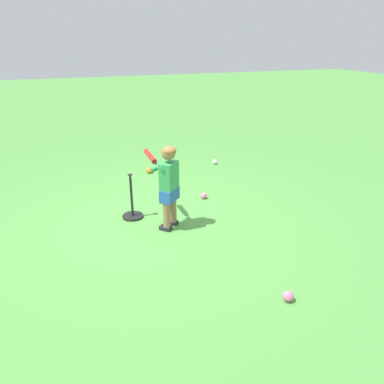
{
  "coord_description": "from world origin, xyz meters",
  "views": [
    {
      "loc": [
        4.26,
        -1.07,
        2.28
      ],
      "look_at": [
        0.17,
        0.46,
        0.45
      ],
      "focal_mm": 34.85,
      "sensor_mm": 36.0,
      "label": 1
    }
  ],
  "objects_px": {
    "play_ball_behind_batter": "(204,196)",
    "play_ball_center_lawn": "(288,296)",
    "play_ball_by_bucket": "(149,170)",
    "batting_tee": "(132,210)",
    "child_batter": "(168,180)",
    "play_ball_near_batter": "(215,162)"
  },
  "relations": [
    {
      "from": "play_ball_behind_batter",
      "to": "play_ball_center_lawn",
      "type": "distance_m",
      "value": 2.48
    },
    {
      "from": "play_ball_near_batter",
      "to": "batting_tee",
      "type": "distance_m",
      "value": 2.61
    },
    {
      "from": "play_ball_behind_batter",
      "to": "play_ball_near_batter",
      "type": "relative_size",
      "value": 1.02
    },
    {
      "from": "batting_tee",
      "to": "play_ball_center_lawn",
      "type": "bearing_deg",
      "value": 23.67
    },
    {
      "from": "play_ball_near_batter",
      "to": "play_ball_behind_batter",
      "type": "bearing_deg",
      "value": -29.62
    },
    {
      "from": "child_batter",
      "to": "batting_tee",
      "type": "relative_size",
      "value": 1.74
    },
    {
      "from": "play_ball_near_batter",
      "to": "play_ball_by_bucket",
      "type": "relative_size",
      "value": 0.91
    },
    {
      "from": "batting_tee",
      "to": "play_ball_behind_batter",
      "type": "bearing_deg",
      "value": 102.17
    },
    {
      "from": "child_batter",
      "to": "play_ball_behind_batter",
      "type": "xyz_separation_m",
      "value": [
        -0.68,
        0.77,
        -0.6
      ]
    },
    {
      "from": "child_batter",
      "to": "batting_tee",
      "type": "xyz_separation_m",
      "value": [
        -0.43,
        -0.38,
        -0.55
      ]
    },
    {
      "from": "child_batter",
      "to": "play_ball_near_batter",
      "type": "bearing_deg",
      "value": 143.23
    },
    {
      "from": "play_ball_center_lawn",
      "to": "play_ball_near_batter",
      "type": "bearing_deg",
      "value": 165.79
    },
    {
      "from": "play_ball_behind_batter",
      "to": "play_ball_by_bucket",
      "type": "bearing_deg",
      "value": -160.89
    },
    {
      "from": "play_ball_behind_batter",
      "to": "batting_tee",
      "type": "bearing_deg",
      "value": -77.83
    },
    {
      "from": "play_ball_behind_batter",
      "to": "play_ball_center_lawn",
      "type": "xyz_separation_m",
      "value": [
        2.48,
        -0.17,
        0.0
      ]
    },
    {
      "from": "child_batter",
      "to": "batting_tee",
      "type": "distance_m",
      "value": 0.79
    },
    {
      "from": "play_ball_behind_batter",
      "to": "play_ball_by_bucket",
      "type": "relative_size",
      "value": 0.92
    },
    {
      "from": "child_batter",
      "to": "batting_tee",
      "type": "height_order",
      "value": "child_batter"
    },
    {
      "from": "play_ball_behind_batter",
      "to": "child_batter",
      "type": "bearing_deg",
      "value": -48.51
    },
    {
      "from": "play_ball_center_lawn",
      "to": "play_ball_by_bucket",
      "type": "bearing_deg",
      "value": -175.34
    },
    {
      "from": "play_ball_behind_batter",
      "to": "batting_tee",
      "type": "distance_m",
      "value": 1.17
    },
    {
      "from": "play_ball_center_lawn",
      "to": "play_ball_behind_batter",
      "type": "bearing_deg",
      "value": 176.1
    }
  ]
}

